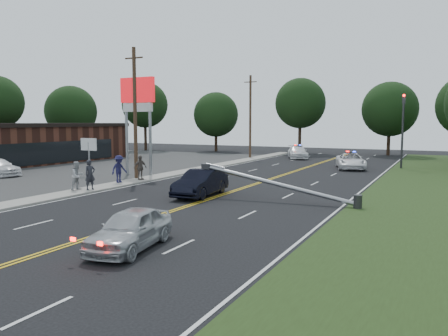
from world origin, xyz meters
The scene contains 23 objects.
ground centered at (0.00, 0.00, 0.00)m, with size 120.00×120.00×0.00m, color black.
parking_lot centered at (-20.00, 10.00, 0.01)m, with size 25.00×60.00×0.01m, color #2D2D2D.
sidewalk centered at (-8.40, 10.00, 0.06)m, with size 1.80×70.00×0.12m, color gray.
centerline_yellow centered at (0.00, 10.00, 0.01)m, with size 0.36×80.00×0.00m, color gold.
pylon_sign centered at (-10.50, 14.00, 6.00)m, with size 3.20×0.35×8.00m.
small_sign centered at (-14.00, 12.00, 2.33)m, with size 1.60×0.14×3.10m.
traffic_signal centered at (8.30, 30.00, 4.21)m, with size 0.28×0.41×7.05m.
fallen_streetlight centered at (4.19, 8.00, 0.92)m, with size 9.36×0.44×1.91m.
utility_pole_mid centered at (-9.20, 12.00, 5.08)m, with size 1.60×0.28×10.00m.
utility_pole_far centered at (-9.20, 34.00, 5.08)m, with size 1.60×0.28×10.00m.
tree_3 centered at (-35.75, 31.16, 5.93)m, with size 7.21×7.21×9.55m.
tree_4 centered at (-30.12, 40.93, 7.09)m, with size 7.12×7.12×10.66m.
tree_5 centered at (-19.10, 43.82, 5.54)m, with size 6.72×6.72×8.91m.
tree_6 centered at (-6.51, 45.47, 7.05)m, with size 7.06×7.06×10.59m.
tree_7 centered at (5.24, 46.90, 6.11)m, with size 7.20×7.20×9.71m.
crashed_sedan centered at (-0.97, 7.66, 0.79)m, with size 1.67×4.79×1.58m, color black.
waiting_sedan centered at (2.32, -2.96, 0.71)m, with size 1.67×4.15×1.42m, color #B0B4B8.
emergency_a centered at (4.07, 27.30, 0.74)m, with size 2.45×5.32×1.48m, color white.
emergency_b centered at (-4.01, 36.55, 0.76)m, with size 2.14×5.25×1.52m, color white.
bystander_a centered at (-8.09, 5.95, 1.07)m, with size 0.70×0.46×1.91m, color #24242B.
bystander_b centered at (-8.74, 5.52, 1.03)m, with size 0.89×0.69×1.83m, color #A3A4A8.
bystander_c centered at (-8.65, 9.37, 1.09)m, with size 1.26×0.72×1.94m, color #1A193F.
bystander_d centered at (-8.26, 11.26, 1.03)m, with size 1.06×0.44×1.82m, color #5D524B.
Camera 1 is at (11.94, -14.74, 4.40)m, focal length 35.00 mm.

